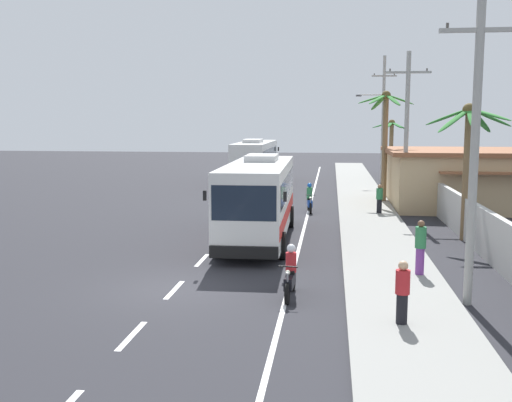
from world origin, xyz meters
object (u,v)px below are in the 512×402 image
(coach_bus_foreground, at_px, (259,197))
(pedestrian_midwalk, at_px, (402,291))
(palm_nearest, at_px, (391,138))
(utility_pole_far, at_px, (382,117))
(roadside_building, at_px, (509,179))
(coach_bus_far_lane, at_px, (255,160))
(palm_second, at_px, (469,139))
(motorcycle_beside_bus, at_px, (290,276))
(motorcycle_trailing, at_px, (310,200))
(utility_pole_nearest, at_px, (475,136))
(pedestrian_near_kerb, at_px, (420,246))
(palm_third, at_px, (385,126))
(utility_pole_mid, at_px, (406,130))
(pedestrian_far_walk, at_px, (379,198))

(coach_bus_foreground, xyz_separation_m, pedestrian_midwalk, (4.91, -10.84, -0.92))
(coach_bus_foreground, relative_size, palm_nearest, 2.01)
(utility_pole_far, height_order, palm_nearest, utility_pole_far)
(roadside_building, bearing_deg, coach_bus_far_lane, 143.92)
(palm_second, xyz_separation_m, roadside_building, (4.73, 10.50, -2.66))
(motorcycle_beside_bus, height_order, motorcycle_trailing, motorcycle_trailing)
(utility_pole_nearest, bearing_deg, pedestrian_near_kerb, 109.07)
(motorcycle_trailing, bearing_deg, coach_bus_foreground, -103.06)
(motorcycle_trailing, height_order, palm_third, palm_third)
(utility_pole_far, bearing_deg, palm_second, -85.62)
(coach_bus_far_lane, height_order, pedestrian_near_kerb, coach_bus_far_lane)
(pedestrian_near_kerb, bearing_deg, motorcycle_beside_bus, -171.41)
(palm_nearest, bearing_deg, roadside_building, -71.35)
(coach_bus_far_lane, distance_m, utility_pole_mid, 19.21)
(utility_pole_far, relative_size, palm_second, 1.75)
(coach_bus_far_lane, relative_size, motorcycle_beside_bus, 6.02)
(utility_pole_nearest, distance_m, palm_second, 9.72)
(motorcycle_beside_bus, distance_m, utility_pole_nearest, 6.50)
(motorcycle_beside_bus, distance_m, palm_second, 12.29)
(motorcycle_trailing, bearing_deg, motorcycle_beside_bus, -89.83)
(pedestrian_far_walk, relative_size, utility_pole_far, 0.15)
(pedestrian_midwalk, bearing_deg, utility_pole_far, 91.34)
(palm_nearest, height_order, roadside_building, palm_nearest)
(pedestrian_near_kerb, bearing_deg, coach_bus_far_lane, 83.45)
(utility_pole_mid, xyz_separation_m, roadside_building, (6.52, 3.71, -2.91))
(pedestrian_far_walk, relative_size, palm_nearest, 0.30)
(palm_second, bearing_deg, utility_pole_far, 94.38)
(coach_bus_far_lane, relative_size, pedestrian_midwalk, 7.38)
(motorcycle_beside_bus, bearing_deg, palm_nearest, 80.06)
(motorcycle_trailing, height_order, pedestrian_near_kerb, pedestrian_near_kerb)
(coach_bus_foreground, xyz_separation_m, roadside_building, (13.65, 11.45, -0.15))
(coach_bus_far_lane, xyz_separation_m, pedestrian_near_kerb, (9.24, -29.57, -0.84))
(motorcycle_beside_bus, relative_size, utility_pole_nearest, 0.21)
(pedestrian_far_walk, relative_size, utility_pole_nearest, 0.17)
(coach_bus_far_lane, xyz_separation_m, utility_pole_mid, (10.31, -15.97, 2.73))
(motorcycle_beside_bus, distance_m, palm_third, 21.91)
(pedestrian_near_kerb, relative_size, palm_third, 0.26)
(coach_bus_far_lane, height_order, motorcycle_trailing, coach_bus_far_lane)
(utility_pole_nearest, height_order, palm_third, utility_pole_nearest)
(roadside_building, bearing_deg, utility_pole_far, 117.28)
(utility_pole_mid, height_order, utility_pole_far, utility_pole_far)
(pedestrian_midwalk, bearing_deg, motorcycle_trailing, 103.93)
(motorcycle_trailing, relative_size, palm_second, 0.33)
(pedestrian_midwalk, bearing_deg, coach_bus_foreground, 119.37)
(utility_pole_far, bearing_deg, palm_third, -93.65)
(motorcycle_beside_bus, bearing_deg, coach_bus_far_lane, 99.10)
(palm_nearest, distance_m, roadside_building, 16.98)
(roadside_building, bearing_deg, pedestrian_far_walk, -152.86)
(palm_second, bearing_deg, palm_nearest, 91.43)
(coach_bus_foreground, bearing_deg, utility_pole_far, 73.47)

